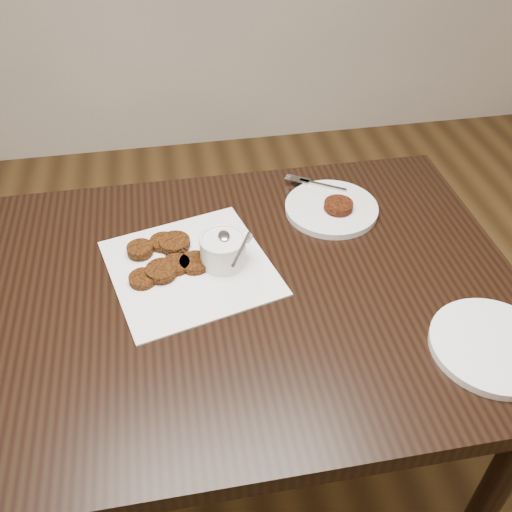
{
  "coord_description": "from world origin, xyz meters",
  "views": [
    {
      "loc": [
        -0.07,
        -0.68,
        1.54
      ],
      "look_at": [
        0.08,
        0.15,
        0.8
      ],
      "focal_mm": 39.61,
      "sensor_mm": 36.0,
      "label": 1
    }
  ],
  "objects_px": {
    "napkin": "(190,268)",
    "table": "(216,401)",
    "plate_with_patty": "(332,206)",
    "plate_empty": "(493,346)",
    "sauce_ramekin": "(222,238)"
  },
  "relations": [
    {
      "from": "table",
      "to": "plate_empty",
      "type": "bearing_deg",
      "value": -26.02
    },
    {
      "from": "napkin",
      "to": "table",
      "type": "bearing_deg",
      "value": -69.24
    },
    {
      "from": "sauce_ramekin",
      "to": "plate_empty",
      "type": "xyz_separation_m",
      "value": [
        0.44,
        -0.31,
        -0.06
      ]
    },
    {
      "from": "sauce_ramekin",
      "to": "plate_with_patty",
      "type": "bearing_deg",
      "value": 26.8
    },
    {
      "from": "table",
      "to": "sauce_ramekin",
      "type": "bearing_deg",
      "value": 60.05
    },
    {
      "from": "plate_with_patty",
      "to": "plate_empty",
      "type": "bearing_deg",
      "value": -69.23
    },
    {
      "from": "table",
      "to": "plate_with_patty",
      "type": "height_order",
      "value": "plate_with_patty"
    },
    {
      "from": "sauce_ramekin",
      "to": "plate_empty",
      "type": "relative_size",
      "value": 0.59
    },
    {
      "from": "plate_with_patty",
      "to": "table",
      "type": "bearing_deg",
      "value": -146.08
    },
    {
      "from": "table",
      "to": "sauce_ramekin",
      "type": "xyz_separation_m",
      "value": [
        0.04,
        0.07,
        0.44
      ]
    },
    {
      "from": "table",
      "to": "plate_empty",
      "type": "xyz_separation_m",
      "value": [
        0.48,
        -0.24,
        0.38
      ]
    },
    {
      "from": "napkin",
      "to": "plate_with_patty",
      "type": "distance_m",
      "value": 0.37
    },
    {
      "from": "sauce_ramekin",
      "to": "plate_empty",
      "type": "bearing_deg",
      "value": -35.12
    },
    {
      "from": "sauce_ramekin",
      "to": "plate_empty",
      "type": "distance_m",
      "value": 0.54
    },
    {
      "from": "plate_empty",
      "to": "table",
      "type": "bearing_deg",
      "value": 153.98
    }
  ]
}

